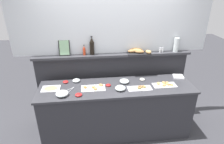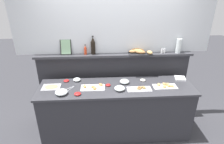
% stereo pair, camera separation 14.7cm
% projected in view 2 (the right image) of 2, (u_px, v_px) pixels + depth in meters
% --- Properties ---
extents(ground_plane, '(12.00, 12.00, 0.00)m').
position_uv_depth(ground_plane, '(114.00, 111.00, 4.02)').
color(ground_plane, '#38383D').
extents(buffet_counter, '(2.50, 0.67, 0.93)m').
position_uv_depth(buffet_counter, '(116.00, 110.00, 3.28)').
color(buffet_counter, '#2D2D33').
rests_on(buffet_counter, ground_plane).
extents(back_ledge_unit, '(2.75, 0.22, 1.33)m').
position_uv_depth(back_ledge_unit, '(114.00, 84.00, 3.64)').
color(back_ledge_unit, '#2D2D33').
rests_on(back_ledge_unit, ground_plane).
extents(upper_wall_panel, '(3.35, 0.08, 1.27)m').
position_uv_depth(upper_wall_panel, '(114.00, 15.00, 3.13)').
color(upper_wall_panel, silver).
rests_on(upper_wall_panel, back_ledge_unit).
extents(sandwich_platter_front, '(0.38, 0.17, 0.04)m').
position_uv_depth(sandwich_platter_front, '(165.00, 86.00, 3.07)').
color(sandwich_platter_front, white).
rests_on(sandwich_platter_front, buffet_counter).
extents(sandwich_platter_rear, '(0.38, 0.21, 0.04)m').
position_uv_depth(sandwich_platter_rear, '(93.00, 87.00, 3.04)').
color(sandwich_platter_rear, white).
rests_on(sandwich_platter_rear, buffet_counter).
extents(sandwich_platter_side, '(0.38, 0.16, 0.04)m').
position_uv_depth(sandwich_platter_side, '(140.00, 89.00, 3.00)').
color(sandwich_platter_side, silver).
rests_on(sandwich_platter_side, buffet_counter).
extents(cold_cuts_platter, '(0.28, 0.21, 0.02)m').
position_uv_depth(cold_cuts_platter, '(51.00, 87.00, 3.05)').
color(cold_cuts_platter, silver).
rests_on(cold_cuts_platter, buffet_counter).
extents(glass_bowl_large, '(0.16, 0.16, 0.07)m').
position_uv_depth(glass_bowl_large, '(120.00, 88.00, 2.97)').
color(glass_bowl_large, silver).
rests_on(glass_bowl_large, buffet_counter).
extents(glass_bowl_medium, '(0.16, 0.16, 0.06)m').
position_uv_depth(glass_bowl_medium, '(124.00, 82.00, 3.18)').
color(glass_bowl_medium, silver).
rests_on(glass_bowl_medium, buffet_counter).
extents(glass_bowl_small, '(0.19, 0.19, 0.07)m').
position_uv_depth(glass_bowl_small, '(61.00, 92.00, 2.86)').
color(glass_bowl_small, silver).
rests_on(glass_bowl_small, buffet_counter).
extents(glass_bowl_extra, '(0.13, 0.13, 0.05)m').
position_uv_depth(glass_bowl_extra, '(77.00, 80.00, 3.25)').
color(glass_bowl_extra, silver).
rests_on(glass_bowl_extra, buffet_counter).
extents(condiment_bowl_cream, '(0.09, 0.09, 0.03)m').
position_uv_depth(condiment_bowl_cream, '(143.00, 80.00, 3.25)').
color(condiment_bowl_cream, silver).
rests_on(condiment_bowl_cream, buffet_counter).
extents(condiment_bowl_dark, '(0.10, 0.10, 0.04)m').
position_uv_depth(condiment_bowl_dark, '(78.00, 94.00, 2.85)').
color(condiment_bowl_dark, red).
rests_on(condiment_bowl_dark, buffet_counter).
extents(condiment_bowl_red, '(0.08, 0.08, 0.03)m').
position_uv_depth(condiment_bowl_red, '(108.00, 85.00, 3.10)').
color(condiment_bowl_red, red).
rests_on(condiment_bowl_red, buffet_counter).
extents(condiment_bowl_teal, '(0.09, 0.09, 0.03)m').
position_uv_depth(condiment_bowl_teal, '(66.00, 81.00, 3.23)').
color(condiment_bowl_teal, red).
rests_on(condiment_bowl_teal, buffet_counter).
extents(serving_tongs, '(0.15, 0.17, 0.01)m').
position_uv_depth(serving_tongs, '(70.00, 88.00, 3.02)').
color(serving_tongs, '#B7BABF').
rests_on(serving_tongs, buffet_counter).
extents(napkin_stack, '(0.20, 0.20, 0.02)m').
position_uv_depth(napkin_stack, '(180.00, 78.00, 3.32)').
color(napkin_stack, white).
rests_on(napkin_stack, buffet_counter).
extents(wine_bottle_dark, '(0.08, 0.08, 0.32)m').
position_uv_depth(wine_bottle_dark, '(93.00, 46.00, 3.25)').
color(wine_bottle_dark, black).
rests_on(wine_bottle_dark, back_ledge_unit).
extents(hot_sauce_bottle, '(0.04, 0.04, 0.18)m').
position_uv_depth(hot_sauce_bottle, '(85.00, 50.00, 3.26)').
color(hot_sauce_bottle, red).
rests_on(hot_sauce_bottle, back_ledge_unit).
extents(salt_shaker, '(0.03, 0.03, 0.09)m').
position_uv_depth(salt_shaker, '(162.00, 51.00, 3.34)').
color(salt_shaker, white).
rests_on(salt_shaker, back_ledge_unit).
extents(pepper_shaker, '(0.03, 0.03, 0.09)m').
position_uv_depth(pepper_shaker, '(164.00, 51.00, 3.34)').
color(pepper_shaker, white).
rests_on(pepper_shaker, back_ledge_unit).
extents(bread_basket, '(0.41, 0.30, 0.08)m').
position_uv_depth(bread_basket, '(138.00, 51.00, 3.33)').
color(bread_basket, black).
rests_on(bread_basket, back_ledge_unit).
extents(framed_picture, '(0.19, 0.07, 0.27)m').
position_uv_depth(framed_picture, '(66.00, 47.00, 3.23)').
color(framed_picture, black).
rests_on(framed_picture, back_ledge_unit).
extents(water_carafe, '(0.09, 0.09, 0.25)m').
position_uv_depth(water_carafe, '(179.00, 46.00, 3.32)').
color(water_carafe, silver).
rests_on(water_carafe, back_ledge_unit).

